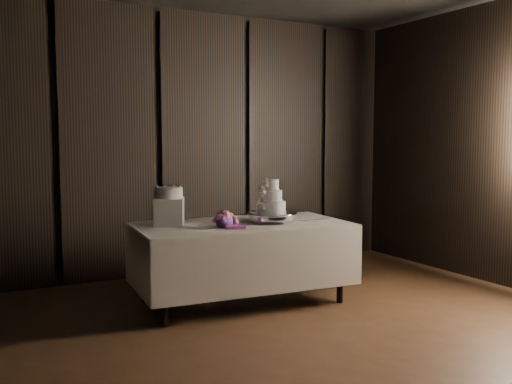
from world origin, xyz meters
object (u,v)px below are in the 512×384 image
(display_table, at_px, (242,259))
(cake_stand, at_px, (272,217))
(wedding_cake, at_px, (270,200))
(bouquet, at_px, (224,221))
(small_cake, at_px, (169,193))
(box_pedestal, at_px, (169,212))

(display_table, bearing_deg, cake_stand, -5.79)
(display_table, distance_m, wedding_cake, 0.62)
(bouquet, xyz_separation_m, small_cake, (-0.40, 0.34, 0.24))
(display_table, height_order, box_pedestal, box_pedestal)
(display_table, bearing_deg, wedding_cake, -9.37)
(bouquet, bearing_deg, small_cake, 139.29)
(wedding_cake, bearing_deg, display_table, 162.73)
(cake_stand, distance_m, small_cake, 1.00)
(display_table, xyz_separation_m, small_cake, (-0.64, 0.21, 0.64))
(cake_stand, bearing_deg, wedding_cake, -150.26)
(display_table, distance_m, bouquet, 0.49)
(cake_stand, relative_size, small_cake, 1.93)
(cake_stand, bearing_deg, display_table, 170.13)
(box_pedestal, bearing_deg, bouquet, -40.71)
(bouquet, height_order, small_cake, small_cake)
(bouquet, bearing_deg, box_pedestal, 139.29)
(cake_stand, xyz_separation_m, small_cake, (-0.94, 0.26, 0.26))
(bouquet, bearing_deg, cake_stand, 9.13)
(cake_stand, relative_size, wedding_cake, 1.51)
(wedding_cake, height_order, small_cake, wedding_cake)
(box_pedestal, bearing_deg, small_cake, 0.00)
(wedding_cake, distance_m, small_cake, 0.95)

